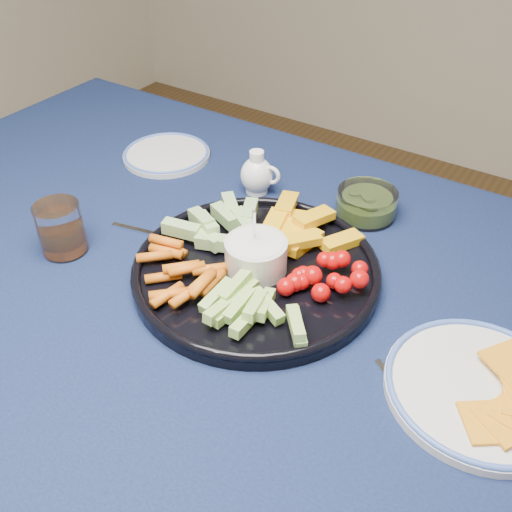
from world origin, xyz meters
The scene contains 9 objects.
dining_table centered at (0.00, 0.00, 0.66)m, with size 1.67×1.07×0.75m.
crudite_platter centered at (0.02, 0.06, 0.77)m, with size 0.40×0.40×0.13m.
creamer_pitcher centered at (-0.12, 0.28, 0.78)m, with size 0.08×0.06×0.09m.
pickle_bowl centered at (0.10, 0.32, 0.77)m, with size 0.11×0.11×0.05m.
cheese_plate centered at (0.40, 0.02, 0.76)m, with size 0.25×0.25×0.03m.
juice_tumbler centered at (-0.29, -0.07, 0.79)m, with size 0.08×0.08×0.09m.
fork_left centered at (-0.19, 0.05, 0.75)m, with size 0.16×0.05×0.00m.
fork_right centered at (0.34, -0.05, 0.75)m, with size 0.13×0.10×0.00m.
side_plate_extra centered at (-0.36, 0.29, 0.75)m, with size 0.19×0.19×0.02m.
Camera 1 is at (0.42, -0.54, 1.36)m, focal length 40.00 mm.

